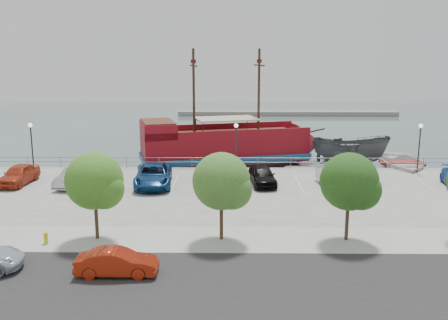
{
  "coord_description": "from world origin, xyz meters",
  "views": [
    {
      "loc": [
        -0.53,
        -36.48,
        10.3
      ],
      "look_at": [
        -1.0,
        2.0,
        2.0
      ],
      "focal_mm": 40.0,
      "sensor_mm": 36.0,
      "label": 1
    }
  ],
  "objects": [
    {
      "name": "ground",
      "position": [
        0.0,
        0.0,
        -1.0
      ],
      "size": [
        160.0,
        160.0,
        0.0
      ],
      "primitive_type": "plane",
      "color": "#3C4D4B"
    },
    {
      "name": "street",
      "position": [
        0.0,
        -16.0,
        0.01
      ],
      "size": [
        100.0,
        8.0,
        0.04
      ],
      "primitive_type": "cube",
      "color": "black",
      "rests_on": "land_slab"
    },
    {
      "name": "sidewalk",
      "position": [
        0.0,
        -10.0,
        0.01
      ],
      "size": [
        100.0,
        4.0,
        0.05
      ],
      "primitive_type": "cube",
      "color": "#ADABA4",
      "rests_on": "land_slab"
    },
    {
      "name": "seawall_railing",
      "position": [
        0.0,
        7.8,
        0.53
      ],
      "size": [
        50.0,
        0.06,
        1.0
      ],
      "color": "slate",
      "rests_on": "land_slab"
    },
    {
      "name": "far_shore",
      "position": [
        10.0,
        55.0,
        -0.6
      ],
      "size": [
        40.0,
        3.0,
        0.8
      ],
      "primitive_type": "cube",
      "color": "gray",
      "rests_on": "ground"
    },
    {
      "name": "pirate_ship",
      "position": [
        0.25,
        13.52,
        1.05
      ],
      "size": [
        19.75,
        10.04,
        12.22
      ],
      "rotation": [
        0.0,
        0.0,
        0.27
      ],
      "color": "maroon",
      "rests_on": "ground"
    },
    {
      "name": "patrol_boat",
      "position": [
        11.54,
        12.59,
        0.48
      ],
      "size": [
        7.91,
        3.74,
        2.95
      ],
      "primitive_type": "imported",
      "rotation": [
        0.0,
        0.0,
        1.45
      ],
      "color": "#42474C",
      "rests_on": "ground"
    },
    {
      "name": "speedboat",
      "position": [
        15.75,
        9.72,
        -0.17
      ],
      "size": [
        6.55,
        8.59,
        1.66
      ],
      "primitive_type": "imported",
      "rotation": [
        0.0,
        0.0,
        -0.11
      ],
      "color": "white",
      "rests_on": "ground"
    },
    {
      "name": "dock_west",
      "position": [
        -12.94,
        9.2,
        -0.8
      ],
      "size": [
        7.15,
        2.57,
        0.4
      ],
      "primitive_type": "cube",
      "rotation": [
        0.0,
        0.0,
        0.08
      ],
      "color": "slate",
      "rests_on": "ground"
    },
    {
      "name": "dock_mid",
      "position": [
        8.38,
        9.2,
        -0.78
      ],
      "size": [
        8.07,
        4.59,
        0.44
      ],
      "primitive_type": "cube",
      "rotation": [
        0.0,
        0.0,
        -0.33
      ],
      "color": "gray",
      "rests_on": "ground"
    },
    {
      "name": "dock_east",
      "position": [
        15.22,
        9.2,
        -0.78
      ],
      "size": [
        7.82,
        2.44,
        0.44
      ],
      "primitive_type": "cube",
      "rotation": [
        0.0,
        0.0,
        -0.03
      ],
      "color": "slate",
      "rests_on": "ground"
    },
    {
      "name": "street_sedan",
      "position": [
        -5.85,
        -14.62,
        0.63
      ],
      "size": [
        3.86,
        1.39,
        1.27
      ],
      "primitive_type": "imported",
      "rotation": [
        0.0,
        0.0,
        1.58
      ],
      "color": "#A1220C",
      "rests_on": "street"
    },
    {
      "name": "fire_hydrant",
      "position": [
        -10.62,
        -10.8,
        0.38
      ],
      "size": [
        0.24,
        0.24,
        0.7
      ],
      "rotation": [
        0.0,
        0.0,
        -0.39
      ],
      "color": "gold",
      "rests_on": "sidewalk"
    },
    {
      "name": "lamp_post_left",
      "position": [
        -18.0,
        6.5,
        2.94
      ],
      "size": [
        0.36,
        0.36,
        4.28
      ],
      "color": "black",
      "rests_on": "land_slab"
    },
    {
      "name": "lamp_post_mid",
      "position": [
        0.0,
        6.5,
        2.94
      ],
      "size": [
        0.36,
        0.36,
        4.28
      ],
      "color": "black",
      "rests_on": "land_slab"
    },
    {
      "name": "lamp_post_right",
      "position": [
        16.0,
        6.5,
        2.94
      ],
      "size": [
        0.36,
        0.36,
        4.28
      ],
      "color": "black",
      "rests_on": "land_slab"
    },
    {
      "name": "tree_c",
      "position": [
        -7.85,
        -10.07,
        3.3
      ],
      "size": [
        3.3,
        3.2,
        5.0
      ],
      "color": "#473321",
      "rests_on": "sidewalk"
    },
    {
      "name": "tree_d",
      "position": [
        -0.85,
        -10.07,
        3.3
      ],
      "size": [
        3.3,
        3.2,
        5.0
      ],
      "color": "#473321",
      "rests_on": "sidewalk"
    },
    {
      "name": "tree_e",
      "position": [
        6.15,
        -10.07,
        3.3
      ],
      "size": [
        3.3,
        3.2,
        5.0
      ],
      "color": "#473321",
      "rests_on": "sidewalk"
    },
    {
      "name": "parked_car_a",
      "position": [
        -17.41,
        1.94,
        0.79
      ],
      "size": [
        2.2,
        4.77,
        1.58
      ],
      "primitive_type": "imported",
      "rotation": [
        0.0,
        0.0,
        -0.07
      ],
      "color": "#B0351B",
      "rests_on": "land_slab"
    },
    {
      "name": "parked_car_b",
      "position": [
        -12.73,
        1.51,
        0.76
      ],
      "size": [
        2.44,
        4.81,
        1.51
      ],
      "primitive_type": "imported",
      "rotation": [
        0.0,
        0.0,
        -0.19
      ],
      "color": "#A9AEB8",
      "rests_on": "land_slab"
    },
    {
      "name": "parked_car_c",
      "position": [
        -6.56,
        1.59,
        0.84
      ],
      "size": [
        3.32,
        6.26,
        1.68
      ],
      "primitive_type": "imported",
      "rotation": [
        0.0,
        0.0,
        0.09
      ],
      "color": "navy",
      "rests_on": "land_slab"
    },
    {
      "name": "parked_car_d",
      "position": [
        -1.82,
        1.24,
        0.68
      ],
      "size": [
        2.65,
        4.94,
        1.36
      ],
      "primitive_type": "imported",
      "rotation": [
        0.0,
        0.0,
        -0.17
      ],
      "color": "#172E1F",
      "rests_on": "land_slab"
    },
    {
      "name": "parked_car_e",
      "position": [
        2.04,
        1.95,
        0.77
      ],
      "size": [
        2.32,
        4.7,
        1.54
      ],
      "primitive_type": "imported",
      "rotation": [
        0.0,
        0.0,
        0.11
      ],
      "color": "black",
      "rests_on": "land_slab"
    },
    {
      "name": "parked_car_f",
      "position": [
        7.53,
        1.52,
        0.72
      ],
      "size": [
        2.14,
        4.52,
        1.43
      ],
      "primitive_type": "imported",
      "rotation": [
        0.0,
        0.0,
        0.15
      ],
      "color": "silver",
      "rests_on": "land_slab"
    }
  ]
}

